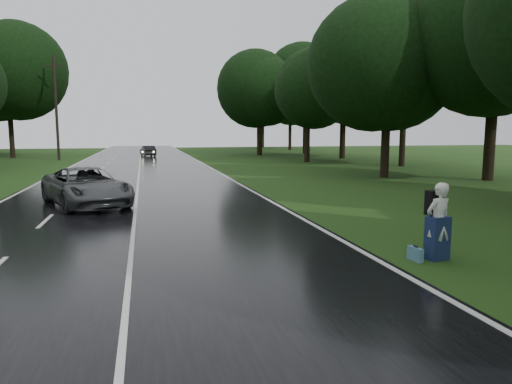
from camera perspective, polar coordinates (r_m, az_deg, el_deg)
ground at (r=9.51m, az=-15.61°, el=-11.99°), size 160.00×160.00×0.00m
road at (r=29.14m, az=-14.38°, el=1.20°), size 12.00×140.00×0.04m
lane_center at (r=29.14m, az=-14.39°, el=1.25°), size 0.12×140.00×0.01m
grey_car at (r=20.48m, az=-20.28°, el=0.63°), size 4.53×6.25×1.58m
far_car at (r=58.26m, az=-13.23°, el=4.97°), size 2.00×4.10×1.29m
hitchhiker at (r=12.10m, az=21.58°, el=-3.70°), size 0.77×0.72×1.91m
suitcase at (r=11.93m, az=19.11°, el=-7.27°), size 0.18×0.48×0.34m
utility_pole_far at (r=54.00m, az=-23.19°, el=3.64°), size 1.80×0.28×10.99m
tree_left_f at (r=61.23m, az=-27.87°, el=3.77°), size 10.94×10.94×17.09m
tree_right_d at (r=32.59m, az=15.57°, el=1.77°), size 8.06×8.06×12.59m
tree_right_e at (r=46.90m, az=6.31°, el=3.70°), size 8.24×8.24×12.87m
tree_right_f at (r=59.80m, az=0.43°, el=4.57°), size 9.13×9.13×14.27m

